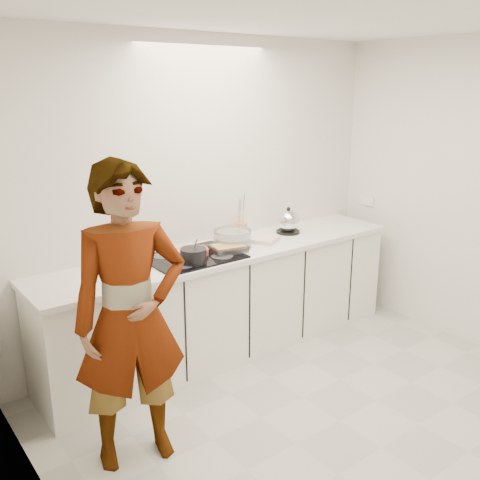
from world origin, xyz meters
TOP-DOWN VIEW (x-y plane):
  - floor at (0.00, 0.00)m, footprint 3.60×3.20m
  - ceiling at (0.00, 0.00)m, footprint 3.60×3.20m
  - wall_back at (0.00, 1.60)m, footprint 3.60×0.00m
  - wall_left at (-1.80, 0.00)m, footprint 0.00×3.20m
  - base_cabinets at (0.00, 1.28)m, footprint 3.20×0.58m
  - countertop at (0.00, 1.28)m, footprint 3.24×0.64m
  - hob at (-0.35, 1.26)m, footprint 0.72×0.54m
  - tart_dish at (-0.33, 1.30)m, footprint 0.29×0.29m
  - saucepan at (-0.43, 1.12)m, footprint 0.20×0.20m
  - baking_dish at (-0.06, 1.19)m, footprint 0.30×0.25m
  - mixing_bowl at (0.07, 1.31)m, footprint 0.36×0.36m
  - tea_towel at (0.39, 1.25)m, footprint 0.29×0.27m
  - kettle at (0.72, 1.35)m, footprint 0.27×0.27m
  - utensil_crock at (0.29, 1.48)m, footprint 0.13×0.13m
  - cook at (-1.24, 0.53)m, footprint 0.74×0.57m

SIDE VIEW (x-z plane):
  - floor at x=0.00m, z-range 0.00..0.00m
  - base_cabinets at x=0.00m, z-range 0.00..0.87m
  - countertop at x=0.00m, z-range 0.87..0.91m
  - cook at x=-1.24m, z-range 0.00..1.83m
  - hob at x=-0.35m, z-range 0.91..0.92m
  - tea_towel at x=0.39m, z-range 0.91..0.95m
  - tart_dish at x=-0.33m, z-range 0.93..0.97m
  - baking_dish at x=-0.06m, z-range 0.93..0.98m
  - mixing_bowl at x=0.07m, z-range 0.90..1.05m
  - utensil_crock at x=0.29m, z-range 0.91..1.05m
  - saucepan at x=-0.43m, z-range 0.89..1.07m
  - kettle at x=0.72m, z-range 0.89..1.13m
  - wall_back at x=0.00m, z-range 0.00..2.60m
  - wall_left at x=-1.80m, z-range 0.00..2.60m
  - ceiling at x=0.00m, z-range 2.60..2.60m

